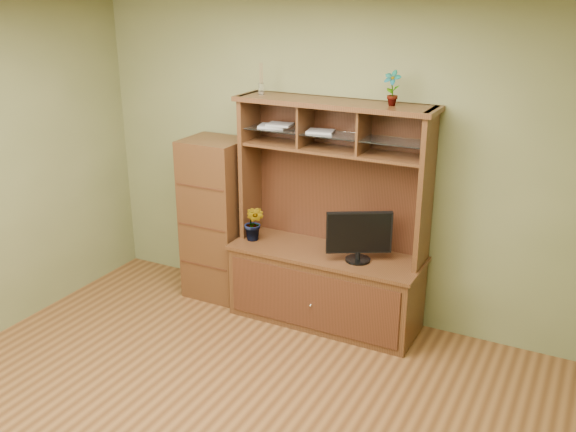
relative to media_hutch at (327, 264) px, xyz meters
The scene contains 8 objects.
room 1.92m from the media_hutch, 93.28° to the right, with size 4.54×4.04×2.74m.
media_hutch is the anchor object (origin of this frame).
monitor 0.47m from the media_hutch, 15.20° to the right, with size 0.48×0.30×0.42m.
orchid_plant 0.73m from the media_hutch, behind, with size 0.18×0.14×0.32m, color #255F20.
top_plant 1.58m from the media_hutch, ahead, with size 0.14×0.09×0.26m, color #2A6F26.
reed_diffuser 1.62m from the media_hutch, behind, with size 0.05×0.05×0.26m.
magazines 1.20m from the media_hutch, 168.95° to the left, with size 0.69×0.22×0.04m.
side_cabinet 1.14m from the media_hutch, behind, with size 0.53×0.48×1.48m.
Camera 1 is at (2.08, -2.85, 2.77)m, focal length 40.00 mm.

